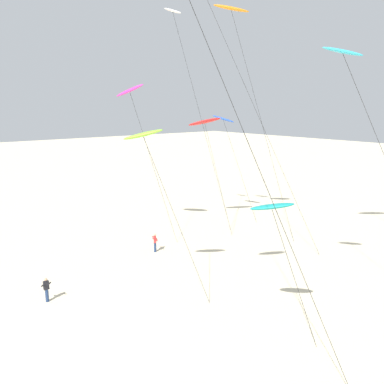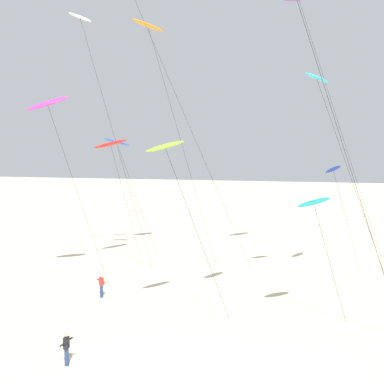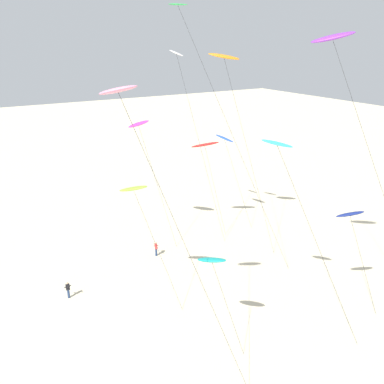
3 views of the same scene
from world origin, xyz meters
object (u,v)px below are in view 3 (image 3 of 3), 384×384
Objects in this scene: kite_blue at (225,139)px; kite_flyer_nearest at (68,289)px; kite_pink at (120,95)px; kite_flyer_middle at (156,248)px; kite_green at (183,18)px; kite_cyan at (279,148)px; kite_red at (205,145)px; kite_purple at (334,40)px; kite_orange at (224,58)px; kite_magenta at (139,125)px; kite_white at (179,62)px; kite_navy at (350,215)px; kite_teal at (212,260)px; kite_lime at (134,190)px.

kite_flyer_nearest is (6.11, -21.53, -10.28)m from kite_blue.
kite_flyer_middle is at bearing 148.49° from kite_pink.
kite_green is 2.18× the size of kite_blue.
kite_flyer_middle is (-14.82, -2.99, -14.32)m from kite_cyan.
kite_red is 0.50× the size of kite_purple.
kite_pink is 0.94× the size of kite_orange.
kite_magenta is at bearing -125.26° from kite_orange.
kite_magenta is (-18.90, -2.64, -1.32)m from kite_cyan.
kite_blue is at bearing 106.26° from kite_flyer_middle.
kite_magenta is at bearing -153.34° from kite_purple.
kite_pink is at bearing -90.93° from kite_purple.
kite_magenta is (-0.61, -4.65, -6.36)m from kite_white.
kite_purple is at bearing -161.45° from kite_navy.
kite_white is 23.35m from kite_navy.
kite_purple reaches higher than kite_flyer_nearest.
kite_blue is (-0.77, 3.33, 0.12)m from kite_red.
kite_cyan is 9.50× the size of kite_flyer_nearest.
kite_orange is 26.89m from kite_flyer_nearest.
kite_pink is 24.04m from kite_flyer_middle.
kite_purple is (-1.36, 11.54, 14.81)m from kite_teal.
kite_magenta is at bearing -172.05° from kite_cyan.
kite_navy is at bearing 56.23° from kite_lime.
kite_white is 2.70× the size of kite_teal.
kite_flyer_middle is at bearing -73.74° from kite_blue.
kite_green is 22.80m from kite_teal.
kite_cyan is at bearing -1.92° from kite_green.
kite_green is 15.62m from kite_blue.
kite_orange is at bearing 112.74° from kite_lime.
kite_navy is 5.64× the size of kite_flyer_nearest.
kite_lime is at bearing -26.24° from kite_magenta.
kite_flyer_nearest is at bearing -123.34° from kite_navy.
kite_cyan is at bearing -6.28° from kite_white.
kite_green is (-12.69, 11.48, 4.86)m from kite_pink.
kite_magenta is at bearing 153.76° from kite_lime.
kite_green is 1.74× the size of kite_magenta.
kite_flyer_middle is at bearing 143.03° from kite_lime.
kite_flyer_middle is at bearing 105.37° from kite_flyer_nearest.
kite_pink is 26.48m from kite_blue.
kite_orange is 19.38m from kite_navy.
kite_lime is 6.78× the size of kite_flyer_middle.
kite_flyer_nearest is at bearing -67.69° from kite_white.
kite_green is 11.73m from kite_magenta.
kite_pink is at bearing -42.14° from kite_green.
kite_green is at bearing 84.08° from kite_flyer_middle.
kite_orange is at bearing 30.51° from kite_white.
kite_white reaches higher than kite_flyer_middle.
kite_red is 3.42m from kite_blue.
kite_pink is at bearing -106.41° from kite_teal.
kite_white is at bearing -166.33° from kite_purple.
kite_pink is 11.40m from kite_lime.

